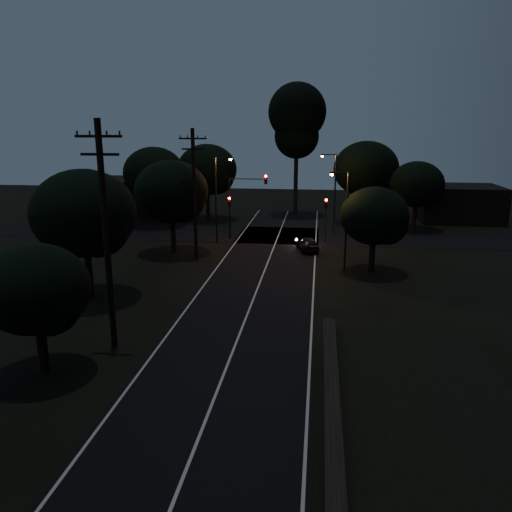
# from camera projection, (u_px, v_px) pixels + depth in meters

# --- Properties ---
(road_surface) EXTENTS (60.00, 70.00, 0.03)m
(road_surface) POSITION_uv_depth(u_px,v_px,m) (267.00, 264.00, 39.70)
(road_surface) COLOR black
(road_surface) RESTS_ON ground
(utility_pole_mid) EXTENTS (2.20, 0.30, 11.00)m
(utility_pole_mid) POSITION_uv_depth(u_px,v_px,m) (106.00, 233.00, 23.51)
(utility_pole_mid) COLOR black
(utility_pole_mid) RESTS_ON ground
(utility_pole_far) EXTENTS (2.20, 0.30, 10.50)m
(utility_pole_far) POSITION_uv_depth(u_px,v_px,m) (194.00, 193.00, 39.89)
(utility_pole_far) COLOR black
(utility_pole_far) RESTS_ON ground
(tree_left_b) EXTENTS (4.60, 4.60, 5.85)m
(tree_left_b) POSITION_uv_depth(u_px,v_px,m) (38.00, 292.00, 21.26)
(tree_left_b) COLOR black
(tree_left_b) RESTS_ON ground
(tree_left_c) EXTENTS (6.45, 6.45, 8.14)m
(tree_left_c) POSITION_uv_depth(u_px,v_px,m) (87.00, 216.00, 30.74)
(tree_left_c) COLOR black
(tree_left_c) RESTS_ON ground
(tree_left_d) EXTENTS (6.25, 6.25, 7.93)m
(tree_left_d) POSITION_uv_depth(u_px,v_px,m) (174.00, 193.00, 42.05)
(tree_left_d) COLOR black
(tree_left_d) RESTS_ON ground
(tree_far_nw) EXTENTS (6.86, 6.86, 8.69)m
(tree_far_nw) POSITION_uv_depth(u_px,v_px,m) (209.00, 171.00, 57.33)
(tree_far_nw) COLOR black
(tree_far_nw) RESTS_ON ground
(tree_far_w) EXTENTS (6.67, 6.67, 8.50)m
(tree_far_w) POSITION_uv_depth(u_px,v_px,m) (156.00, 175.00, 54.14)
(tree_far_w) COLOR black
(tree_far_w) RESTS_ON ground
(tree_far_ne) EXTENTS (7.19, 7.19, 9.10)m
(tree_far_ne) POSITION_uv_depth(u_px,v_px,m) (368.00, 170.00, 55.06)
(tree_far_ne) COLOR black
(tree_far_ne) RESTS_ON ground
(tree_far_e) EXTENTS (5.63, 5.63, 7.14)m
(tree_far_e) POSITION_uv_depth(u_px,v_px,m) (419.00, 186.00, 51.93)
(tree_far_e) COLOR black
(tree_far_e) RESTS_ON ground
(tree_right_a) EXTENTS (5.03, 5.03, 6.40)m
(tree_right_a) POSITION_uv_depth(u_px,v_px,m) (377.00, 218.00, 36.48)
(tree_right_a) COLOR black
(tree_right_a) RESTS_ON ground
(tall_pine) EXTENTS (6.93, 6.93, 15.74)m
(tall_pine) POSITION_uv_depth(u_px,v_px,m) (297.00, 120.00, 59.63)
(tall_pine) COLOR black
(tall_pine) RESTS_ON ground
(building_left) EXTENTS (10.00, 8.00, 4.40)m
(building_left) POSITION_uv_depth(u_px,v_px,m) (124.00, 197.00, 61.63)
(building_left) COLOR black
(building_left) RESTS_ON ground
(building_right) EXTENTS (9.00, 7.00, 4.00)m
(building_right) POSITION_uv_depth(u_px,v_px,m) (459.00, 203.00, 57.75)
(building_right) COLOR black
(building_right) RESTS_ON ground
(signal_left) EXTENTS (0.28, 0.35, 4.10)m
(signal_left) POSITION_uv_depth(u_px,v_px,m) (230.00, 210.00, 48.06)
(signal_left) COLOR black
(signal_left) RESTS_ON ground
(signal_right) EXTENTS (0.28, 0.35, 4.10)m
(signal_right) POSITION_uv_depth(u_px,v_px,m) (326.00, 212.00, 46.93)
(signal_right) COLOR black
(signal_right) RESTS_ON ground
(signal_mast) EXTENTS (3.70, 0.35, 6.25)m
(signal_mast) POSITION_uv_depth(u_px,v_px,m) (247.00, 194.00, 47.47)
(signal_mast) COLOR black
(signal_mast) RESTS_ON ground
(streetlight_a) EXTENTS (1.66, 0.26, 8.00)m
(streetlight_a) POSITION_uv_depth(u_px,v_px,m) (218.00, 194.00, 45.78)
(streetlight_a) COLOR black
(streetlight_a) RESTS_ON ground
(streetlight_b) EXTENTS (1.66, 0.26, 8.00)m
(streetlight_b) POSITION_uv_depth(u_px,v_px,m) (333.00, 188.00, 50.24)
(streetlight_b) COLOR black
(streetlight_b) RESTS_ON ground
(streetlight_c) EXTENTS (1.46, 0.26, 7.50)m
(streetlight_c) POSITION_uv_depth(u_px,v_px,m) (344.00, 214.00, 36.81)
(streetlight_c) COLOR black
(streetlight_c) RESTS_ON ground
(car) EXTENTS (2.37, 3.92, 1.25)m
(car) POSITION_uv_depth(u_px,v_px,m) (307.00, 244.00, 43.78)
(car) COLOR black
(car) RESTS_ON ground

